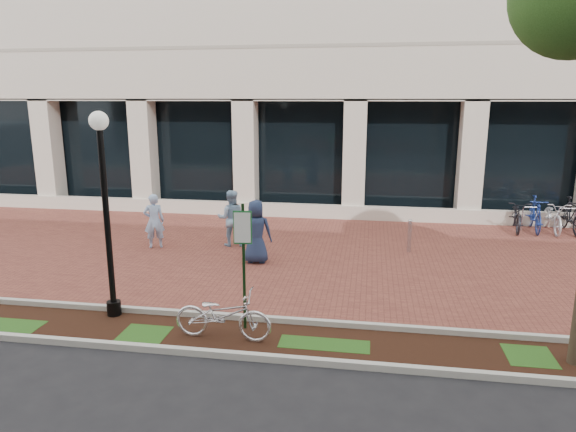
# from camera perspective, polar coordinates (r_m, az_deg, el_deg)

# --- Properties ---
(ground) EXTENTS (120.00, 120.00, 0.00)m
(ground) POSITION_cam_1_polar(r_m,az_deg,el_deg) (14.51, -1.48, -4.14)
(ground) COLOR black
(ground) RESTS_ON ground
(brick_plaza) EXTENTS (40.00, 9.00, 0.01)m
(brick_plaza) POSITION_cam_1_polar(r_m,az_deg,el_deg) (14.51, -1.48, -4.12)
(brick_plaza) COLOR brown
(brick_plaza) RESTS_ON ground
(planting_strip) EXTENTS (40.00, 1.50, 0.01)m
(planting_strip) POSITION_cam_1_polar(r_m,az_deg,el_deg) (9.75, -7.34, -13.11)
(planting_strip) COLOR black
(planting_strip) RESTS_ON ground
(curb_plaza_side) EXTENTS (40.00, 0.12, 0.12)m
(curb_plaza_side) POSITION_cam_1_polar(r_m,az_deg,el_deg) (10.38, -6.16, -11.06)
(curb_plaza_side) COLOR #AEAEA4
(curb_plaza_side) RESTS_ON ground
(curb_street_side) EXTENTS (40.00, 0.12, 0.12)m
(curb_street_side) POSITION_cam_1_polar(r_m,az_deg,el_deg) (9.09, -8.73, -14.83)
(curb_street_side) COLOR #AEAEA4
(curb_street_side) RESTS_ON ground
(parking_sign) EXTENTS (0.34, 0.07, 2.42)m
(parking_sign) POSITION_cam_1_polar(r_m,az_deg,el_deg) (9.45, -4.98, -3.88)
(parking_sign) COLOR #123315
(parking_sign) RESTS_ON ground
(lamppost) EXTENTS (0.36, 0.36, 4.04)m
(lamppost) POSITION_cam_1_polar(r_m,az_deg,el_deg) (10.44, -19.61, 1.26)
(lamppost) COLOR black
(lamppost) RESTS_ON ground
(locked_bicycle) EXTENTS (1.81, 0.68, 0.94)m
(locked_bicycle) POSITION_cam_1_polar(r_m,az_deg,el_deg) (9.46, -7.24, -10.83)
(locked_bicycle) COLOR silver
(locked_bicycle) RESTS_ON ground
(pedestrian_left) EXTENTS (0.69, 0.59, 1.60)m
(pedestrian_left) POSITION_cam_1_polar(r_m,az_deg,el_deg) (15.32, -14.65, -0.54)
(pedestrian_left) COLOR #9CBDE9
(pedestrian_left) RESTS_ON ground
(pedestrian_mid) EXTENTS (0.92, 0.78, 1.66)m
(pedestrian_mid) POSITION_cam_1_polar(r_m,az_deg,el_deg) (15.13, -6.34, -0.24)
(pedestrian_mid) COLOR #84A7C6
(pedestrian_mid) RESTS_ON ground
(pedestrian_right) EXTENTS (0.88, 0.62, 1.70)m
(pedestrian_right) POSITION_cam_1_polar(r_m,az_deg,el_deg) (13.49, -3.57, -1.74)
(pedestrian_right) COLOR #1E2B4B
(pedestrian_right) RESTS_ON ground
(bollard) EXTENTS (0.12, 0.12, 0.97)m
(bollard) POSITION_cam_1_polar(r_m,az_deg,el_deg) (14.85, 13.35, -2.12)
(bollard) COLOR #B4B3B8
(bollard) RESTS_ON ground
(bike_rack_cluster) EXTENTS (4.28, 2.04, 1.14)m
(bike_rack_cluster) POSITION_cam_1_polar(r_m,az_deg,el_deg) (18.90, 28.95, -0.05)
(bike_rack_cluster) COLOR black
(bike_rack_cluster) RESTS_ON ground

